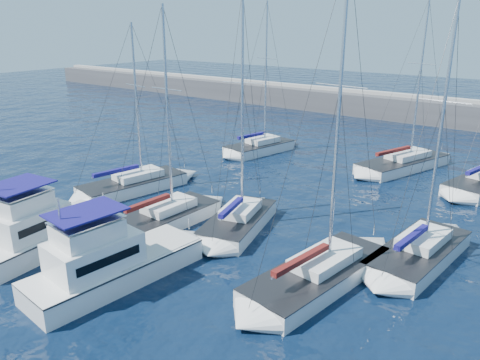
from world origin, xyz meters
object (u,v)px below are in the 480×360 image
Objects in this scene: sailboat_mid_b at (164,217)px; sailboat_back_a at (260,147)px; sailboat_mid_e at (419,253)px; sailboat_mid_d at (318,274)px; sailboat_mid_a at (134,185)px; motor_yacht_port_inner at (39,231)px; sailboat_mid_c at (238,221)px; motor_yacht_stbd_inner at (108,264)px; sailboat_back_b at (403,163)px.

sailboat_back_a is (-5.51, 18.84, 0.02)m from sailboat_mid_b.
sailboat_mid_e is at bearing 21.43° from sailboat_mid_b.
sailboat_mid_d is 1.13× the size of sailboat_mid_e.
sailboat_back_a is at bearing 108.72° from sailboat_mid_b.
motor_yacht_port_inner is at bearing -60.94° from sailboat_mid_a.
motor_yacht_port_inner is 0.60× the size of sailboat_mid_c.
sailboat_mid_e is at bearing -1.53° from sailboat_mid_c.
sailboat_mid_c reaches higher than sailboat_mid_b.
sailboat_mid_b is at bearing 57.07° from motor_yacht_port_inner.
motor_yacht_stbd_inner is 14.11m from sailboat_mid_a.
sailboat_mid_c is (11.08, -0.73, 0.04)m from sailboat_mid_a.
sailboat_mid_b is 15.82m from sailboat_mid_e.
sailboat_mid_b is (3.39, 6.84, -0.61)m from motor_yacht_port_inner.
sailboat_mid_b is at bearing -174.21° from sailboat_mid_d.
sailboat_mid_c is at bearing -160.24° from sailboat_mid_e.
sailboat_mid_d reaches higher than sailboat_mid_c.
sailboat_mid_d reaches higher than motor_yacht_port_inner.
sailboat_mid_c is (1.19, 9.32, -0.59)m from motor_yacht_stbd_inner.
sailboat_back_b reaches higher than sailboat_mid_e.
sailboat_mid_a is 0.93× the size of sailboat_mid_b.
motor_yacht_stbd_inner is at bearing -63.34° from sailboat_mid_b.
sailboat_mid_d reaches higher than sailboat_back_b.
motor_yacht_stbd_inner is 7.57m from sailboat_mid_b.
sailboat_mid_d is at bearing 16.69° from motor_yacht_port_inner.
sailboat_mid_a is at bearing 160.46° from sailboat_mid_c.
sailboat_mid_d is at bearing -36.49° from sailboat_back_a.
sailboat_back_b is (8.27, 22.08, -0.01)m from sailboat_mid_b.
sailboat_mid_c is 20.03m from sailboat_back_b.
sailboat_mid_d is at bearing -0.64° from sailboat_mid_a.
sailboat_mid_d reaches higher than sailboat_back_a.
motor_yacht_stbd_inner is 0.67× the size of sailboat_mid_b.
sailboat_mid_b is 0.88× the size of sailboat_mid_d.
sailboat_back_b is at bearing 85.02° from motor_yacht_stbd_inner.
motor_yacht_port_inner is 0.60× the size of sailboat_back_b.
sailboat_mid_a is at bearing -169.28° from sailboat_mid_e.
sailboat_mid_c is 7.87m from sailboat_mid_d.
sailboat_mid_e is at bearing 66.76° from sailboat_mid_d.
sailboat_mid_a is 0.82× the size of sailboat_mid_d.
sailboat_mid_d is 1.07× the size of sailboat_back_b.
motor_yacht_port_inner is 12.07m from sailboat_mid_c.
sailboat_mid_a is at bearing -110.53° from sailboat_back_b.
sailboat_back_a reaches higher than sailboat_mid_e.
sailboat_mid_e is at bearing 15.52° from sailboat_mid_a.
sailboat_mid_a is 24.17m from sailboat_back_b.
sailboat_mid_e is 0.95× the size of sailboat_back_b.
sailboat_mid_d is (11.63, -0.39, 0.01)m from sailboat_mid_b.
sailboat_back_b is (-6.68, 16.92, -0.01)m from sailboat_mid_e.
sailboat_back_a reaches higher than sailboat_mid_c.
motor_yacht_port_inner is 0.68× the size of sailboat_mid_a.
sailboat_mid_c is 19.10m from sailboat_back_a.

